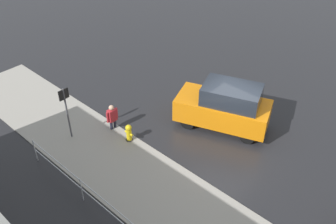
% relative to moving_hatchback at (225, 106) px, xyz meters
% --- Properties ---
extents(ground_plane, '(60.00, 60.00, 0.00)m').
position_rel_moving_hatchback_xyz_m(ground_plane, '(-0.64, 0.53, -1.03)').
color(ground_plane, black).
extents(kerb_strip, '(24.00, 3.20, 0.04)m').
position_rel_moving_hatchback_xyz_m(kerb_strip, '(-0.64, 4.73, -1.01)').
color(kerb_strip, gray).
rests_on(kerb_strip, ground).
extents(moving_hatchback, '(4.25, 2.97, 2.06)m').
position_rel_moving_hatchback_xyz_m(moving_hatchback, '(0.00, 0.00, 0.00)').
color(moving_hatchback, orange).
rests_on(moving_hatchback, ground).
extents(fire_hydrant, '(0.42, 0.31, 0.80)m').
position_rel_moving_hatchback_xyz_m(fire_hydrant, '(2.26, 3.44, -0.63)').
color(fire_hydrant, gold).
rests_on(fire_hydrant, ground).
extents(pedestrian, '(0.26, 0.57, 1.22)m').
position_rel_moving_hatchback_xyz_m(pedestrian, '(3.35, 3.37, -0.34)').
color(pedestrian, '#B2262D').
rests_on(pedestrian, ground).
extents(metal_railing, '(8.79, 0.04, 1.05)m').
position_rel_moving_hatchback_xyz_m(metal_railing, '(-0.36, 6.66, -0.29)').
color(metal_railing, '#B7BABF').
rests_on(metal_railing, ground).
extents(sign_post, '(0.07, 0.44, 2.40)m').
position_rel_moving_hatchback_xyz_m(sign_post, '(4.20, 4.92, 0.55)').
color(sign_post, '#4C4C51').
rests_on(sign_post, ground).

